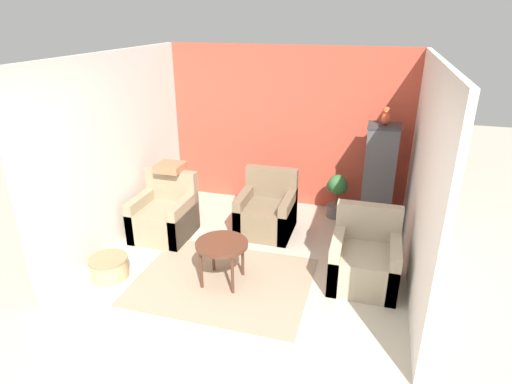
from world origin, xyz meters
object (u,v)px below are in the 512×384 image
at_px(coffee_table, 222,247).
at_px(armchair_left, 165,216).
at_px(potted_plant, 337,193).
at_px(armchair_middle, 267,213).
at_px(birdcage, 378,180).
at_px(parrot, 386,116).
at_px(armchair_right, 364,260).
at_px(wicker_basket, 109,267).

relative_size(coffee_table, armchair_left, 0.69).
bearing_deg(potted_plant, armchair_middle, -140.10).
xyz_separation_m(armchair_left, birdcage, (2.81, 1.09, 0.44)).
xyz_separation_m(coffee_table, potted_plant, (1.06, 2.12, -0.07)).
bearing_deg(armchair_middle, potted_plant, 39.90).
bearing_deg(birdcage, armchair_left, -158.72).
bearing_deg(parrot, coffee_table, -129.98).
distance_m(armchair_middle, parrot, 2.08).
relative_size(armchair_right, potted_plant, 1.29).
bearing_deg(wicker_basket, armchair_right, 14.26).
height_order(armchair_left, wicker_basket, armchair_left).
bearing_deg(parrot, armchair_middle, -158.29).
bearing_deg(armchair_middle, armchair_right, -33.17).
bearing_deg(potted_plant, coffee_table, -116.67).
xyz_separation_m(armchair_right, wicker_basket, (-2.89, -0.73, -0.14)).
xyz_separation_m(armchair_left, parrot, (2.81, 1.10, 1.35)).
distance_m(coffee_table, armchair_left, 1.46).
distance_m(armchair_left, parrot, 3.30).
height_order(armchair_left, armchair_middle, same).
bearing_deg(armchair_middle, coffee_table, -96.92).
bearing_deg(armchair_right, armchair_middle, 146.83).
bearing_deg(armchair_left, parrot, 21.31).
height_order(parrot, potted_plant, parrot).
xyz_separation_m(parrot, potted_plant, (-0.57, 0.16, -1.24)).
distance_m(armchair_right, potted_plant, 1.74).
relative_size(armchair_left, armchair_middle, 1.00).
bearing_deg(birdcage, potted_plant, 163.79).
distance_m(birdcage, wicker_basket, 3.75).
height_order(coffee_table, parrot, parrot).
relative_size(coffee_table, wicker_basket, 1.33).
bearing_deg(wicker_basket, parrot, 37.06).
xyz_separation_m(potted_plant, wicker_basket, (-2.38, -2.40, -0.25)).
distance_m(armchair_left, armchair_right, 2.77).
bearing_deg(armchair_left, birdcage, 21.28).
relative_size(armchair_left, birdcage, 0.57).
bearing_deg(armchair_left, potted_plant, 29.43).
distance_m(armchair_middle, birdcage, 1.64).
bearing_deg(coffee_table, armchair_right, 16.11).
xyz_separation_m(coffee_table, armchair_right, (1.57, 0.45, -0.18)).
distance_m(armchair_left, armchair_middle, 1.43).
bearing_deg(coffee_table, armchair_left, 143.81).
bearing_deg(armchair_left, armchair_middle, 20.88).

